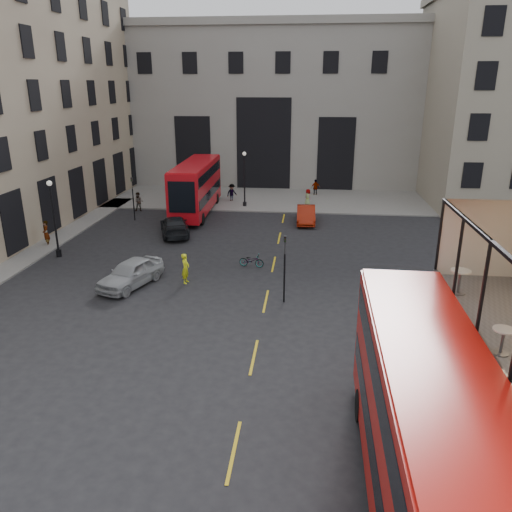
# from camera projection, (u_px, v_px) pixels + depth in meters

# --- Properties ---
(ground) EXTENTS (140.00, 140.00, 0.00)m
(ground) POSITION_uv_depth(u_px,v_px,m) (295.00, 456.00, 16.14)
(ground) COLOR black
(ground) RESTS_ON ground
(gateway) EXTENTS (35.00, 10.60, 18.00)m
(gateway) POSITION_uv_depth(u_px,v_px,m) (268.00, 102.00, 58.66)
(gateway) COLOR gray
(gateway) RESTS_ON ground
(pavement_far) EXTENTS (40.00, 12.00, 0.12)m
(pavement_far) POSITION_uv_depth(u_px,v_px,m) (250.00, 198.00, 52.43)
(pavement_far) COLOR slate
(pavement_far) RESTS_ON ground
(traffic_light_near) EXTENTS (0.16, 0.20, 3.80)m
(traffic_light_near) POSITION_uv_depth(u_px,v_px,m) (285.00, 261.00, 26.72)
(traffic_light_near) COLOR black
(traffic_light_near) RESTS_ON ground
(traffic_light_far) EXTENTS (0.16, 0.20, 3.80)m
(traffic_light_far) POSITION_uv_depth(u_px,v_px,m) (133.00, 193.00, 43.16)
(traffic_light_far) COLOR black
(traffic_light_far) RESTS_ON ground
(street_lamp_a) EXTENTS (0.36, 0.36, 5.33)m
(street_lamp_a) POSITION_uv_depth(u_px,v_px,m) (55.00, 223.00, 33.97)
(street_lamp_a) COLOR black
(street_lamp_a) RESTS_ON ground
(street_lamp_b) EXTENTS (0.36, 0.36, 5.33)m
(street_lamp_b) POSITION_uv_depth(u_px,v_px,m) (245.00, 183.00, 47.90)
(street_lamp_b) COLOR black
(street_lamp_b) RESTS_ON ground
(bus_near) EXTENTS (3.05, 12.54, 4.99)m
(bus_near) POSITION_uv_depth(u_px,v_px,m) (429.00, 430.00, 13.07)
(bus_near) COLOR red
(bus_near) RESTS_ON ground
(bus_far) EXTENTS (2.93, 11.76, 4.67)m
(bus_far) POSITION_uv_depth(u_px,v_px,m) (196.00, 185.00, 45.61)
(bus_far) COLOR red
(bus_far) RESTS_ON ground
(car_a) EXTENTS (3.34, 5.04, 1.59)m
(car_a) POSITION_uv_depth(u_px,v_px,m) (131.00, 273.00, 29.49)
(car_a) COLOR #A0A5A9
(car_a) RESTS_ON ground
(car_b) EXTENTS (1.64, 4.46, 1.46)m
(car_b) POSITION_uv_depth(u_px,v_px,m) (306.00, 215.00, 42.93)
(car_b) COLOR maroon
(car_b) RESTS_ON ground
(car_c) EXTENTS (3.63, 5.51, 1.48)m
(car_c) POSITION_uv_depth(u_px,v_px,m) (175.00, 226.00, 39.48)
(car_c) COLOR black
(car_c) RESTS_ON ground
(bicycle) EXTENTS (1.70, 0.81, 0.86)m
(bicycle) POSITION_uv_depth(u_px,v_px,m) (251.00, 261.00, 32.68)
(bicycle) COLOR gray
(bicycle) RESTS_ON ground
(cyclist) EXTENTS (0.49, 0.70, 1.85)m
(cyclist) POSITION_uv_depth(u_px,v_px,m) (185.00, 268.00, 29.88)
(cyclist) COLOR #EBF619
(cyclist) RESTS_ON ground
(pedestrian_a) EXTENTS (0.94, 0.76, 1.81)m
(pedestrian_a) POSITION_uv_depth(u_px,v_px,m) (139.00, 202.00, 46.74)
(pedestrian_a) COLOR gray
(pedestrian_a) RESTS_ON ground
(pedestrian_b) EXTENTS (1.32, 1.31, 1.83)m
(pedestrian_b) POSITION_uv_depth(u_px,v_px,m) (232.00, 193.00, 50.52)
(pedestrian_b) COLOR gray
(pedestrian_b) RESTS_ON ground
(pedestrian_c) EXTENTS (1.11, 0.72, 1.76)m
(pedestrian_c) POSITION_uv_depth(u_px,v_px,m) (315.00, 188.00, 53.25)
(pedestrian_c) COLOR gray
(pedestrian_c) RESTS_ON ground
(pedestrian_d) EXTENTS (0.91, 0.93, 1.61)m
(pedestrian_d) POSITION_uv_depth(u_px,v_px,m) (308.00, 197.00, 49.14)
(pedestrian_d) COLOR gray
(pedestrian_d) RESTS_ON ground
(pedestrian_e) EXTENTS (0.71, 0.83, 1.92)m
(pedestrian_e) POSITION_uv_depth(u_px,v_px,m) (46.00, 233.00, 36.72)
(pedestrian_e) COLOR gray
(pedestrian_e) RESTS_ON ground
(cafe_table_mid) EXTENTS (0.58, 0.58, 0.73)m
(cafe_table_mid) POSITION_uv_depth(u_px,v_px,m) (503.00, 337.00, 13.13)
(cafe_table_mid) COLOR beige
(cafe_table_mid) RESTS_ON cafe_floor
(cafe_table_far) EXTENTS (0.67, 0.67, 0.84)m
(cafe_table_far) POSITION_uv_depth(u_px,v_px,m) (460.00, 278.00, 16.93)
(cafe_table_far) COLOR beige
(cafe_table_far) RESTS_ON cafe_floor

